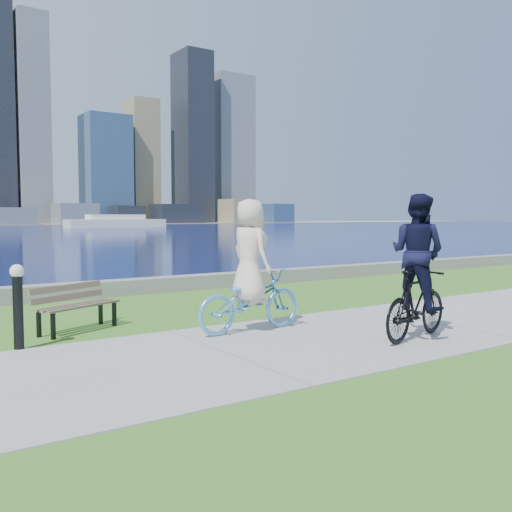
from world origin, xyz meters
The scene contains 8 objects.
ground centered at (0.00, 0.00, 0.00)m, with size 320.00×320.00×0.00m, color #31681B.
concrete_path centered at (0.00, 0.00, 0.01)m, with size 80.00×3.50×0.02m, color gray.
seawall centered at (0.00, 6.20, 0.17)m, with size 90.00×0.50×0.35m, color slate.
ferry_far centered at (24.49, 81.23, 0.87)m, with size 15.37×4.39×2.09m.
park_bench centered at (-5.18, 2.68, 0.45)m, with size 1.48×1.03×0.73m.
bollard_lamp centered at (-6.20, 1.78, 0.67)m, with size 0.19×0.19×1.17m.
cyclist_woman centered at (-2.96, 1.02, 0.78)m, with size 0.70×1.88×2.06m.
cyclist_man centered at (-1.26, -0.80, 0.91)m, with size 0.86×1.77×2.11m.
Camera 1 is at (-7.80, -6.31, 1.81)m, focal length 40.00 mm.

